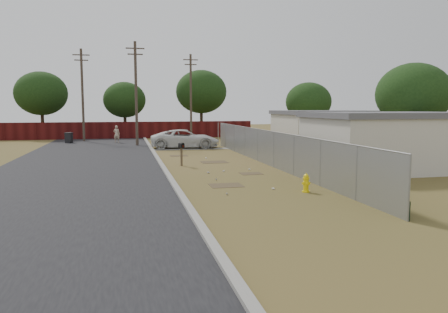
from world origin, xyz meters
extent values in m
plane|color=brown|center=(0.00, 0.00, 0.00)|extent=(120.00, 120.00, 0.00)
cube|color=black|center=(-7.50, 8.00, 0.01)|extent=(9.00, 60.00, 0.02)
cube|color=gray|center=(-3.00, 8.00, 0.06)|extent=(0.25, 60.00, 0.12)
cube|color=gray|center=(0.00, 11.50, 0.01)|extent=(6.20, 1.00, 0.03)
cylinder|color=gray|center=(3.10, -12.00, 1.00)|extent=(0.06, 0.06, 2.00)
cylinder|color=gray|center=(3.10, -9.00, 1.00)|extent=(0.06, 0.06, 2.00)
cylinder|color=gray|center=(3.10, -6.00, 1.00)|extent=(0.06, 0.06, 2.00)
cylinder|color=gray|center=(3.10, -3.00, 1.00)|extent=(0.06, 0.06, 2.00)
cylinder|color=gray|center=(3.10, 0.00, 1.00)|extent=(0.06, 0.06, 2.00)
cylinder|color=gray|center=(3.10, 3.00, 1.00)|extent=(0.06, 0.06, 2.00)
cylinder|color=gray|center=(3.10, 6.00, 1.00)|extent=(0.06, 0.06, 2.00)
cylinder|color=gray|center=(3.10, 9.00, 1.00)|extent=(0.06, 0.06, 2.00)
cylinder|color=gray|center=(3.10, 12.00, 1.00)|extent=(0.06, 0.06, 2.00)
cylinder|color=gray|center=(3.10, 15.00, 1.00)|extent=(0.06, 0.06, 2.00)
cylinder|color=gray|center=(3.10, 1.00, 2.00)|extent=(0.04, 26.00, 0.04)
cube|color=slate|center=(3.10, 1.00, 1.00)|extent=(0.01, 26.00, 2.00)
cube|color=black|center=(3.16, 1.00, 0.30)|extent=(0.03, 26.00, 0.60)
cube|color=#4A100F|center=(-6.00, 25.00, 0.90)|extent=(30.00, 0.12, 1.80)
cylinder|color=#4C3E32|center=(-4.00, 16.00, 4.50)|extent=(0.24, 0.24, 9.00)
cube|color=#4C3E32|center=(-4.00, 16.00, 8.40)|extent=(1.60, 0.10, 0.10)
cube|color=#4C3E32|center=(-4.00, 16.00, 7.90)|extent=(1.30, 0.10, 0.10)
cylinder|color=#4C3E32|center=(-9.00, 22.00, 4.50)|extent=(0.24, 0.24, 9.00)
cube|color=#4C3E32|center=(-9.00, 22.00, 8.40)|extent=(1.60, 0.10, 0.10)
cube|color=#4C3E32|center=(-9.00, 22.00, 7.90)|extent=(1.30, 0.10, 0.10)
cylinder|color=#4C3E32|center=(2.00, 24.00, 4.50)|extent=(0.24, 0.24, 9.00)
cube|color=#4C3E32|center=(2.00, 24.00, 8.40)|extent=(1.60, 0.10, 0.10)
cube|color=#4C3E32|center=(2.00, 24.00, 7.90)|extent=(1.30, 0.10, 0.10)
cube|color=beige|center=(9.00, -2.00, 1.40)|extent=(8.00, 6.00, 2.80)
cube|color=#535258|center=(9.00, -2.00, 2.95)|extent=(8.32, 6.24, 0.30)
cube|color=beige|center=(10.50, 9.00, 1.40)|extent=(7.00, 6.00, 2.80)
cube|color=#535258|center=(10.50, 9.00, 2.95)|extent=(7.28, 6.24, 0.30)
cylinder|color=#342617|center=(-14.00, 29.00, 1.65)|extent=(0.36, 0.36, 3.30)
ellipsoid|color=black|center=(-14.00, 29.00, 4.88)|extent=(5.70, 5.70, 4.84)
cylinder|color=#342617|center=(-5.00, 30.00, 1.43)|extent=(0.36, 0.36, 2.86)
ellipsoid|color=black|center=(-5.00, 30.00, 4.23)|extent=(4.94, 4.94, 4.20)
cylinder|color=#342617|center=(4.00, 29.00, 1.76)|extent=(0.36, 0.36, 3.52)
ellipsoid|color=black|center=(4.00, 29.00, 5.20)|extent=(6.08, 6.08, 5.17)
cylinder|color=#342617|center=(13.00, 18.00, 1.32)|extent=(0.36, 0.36, 2.64)
ellipsoid|color=black|center=(13.00, 18.00, 3.90)|extent=(4.56, 4.56, 3.88)
cylinder|color=#342617|center=(14.00, 3.00, 1.43)|extent=(0.36, 0.36, 2.86)
ellipsoid|color=black|center=(14.00, 3.00, 4.23)|extent=(4.94, 4.94, 4.20)
cylinder|color=yellow|center=(1.97, -7.13, 0.03)|extent=(0.35, 0.35, 0.05)
cylinder|color=yellow|center=(1.97, -7.13, 0.30)|extent=(0.25, 0.25, 0.52)
cylinder|color=yellow|center=(1.97, -7.13, 0.56)|extent=(0.32, 0.32, 0.04)
sphere|color=yellow|center=(1.97, -7.13, 0.63)|extent=(0.24, 0.24, 0.21)
cylinder|color=yellow|center=(1.97, -7.13, 0.74)|extent=(0.04, 0.04, 0.05)
cylinder|color=yellow|center=(1.85, -7.15, 0.36)|extent=(0.10, 0.11, 0.10)
cylinder|color=yellow|center=(2.10, -7.11, 0.36)|extent=(0.10, 0.11, 0.10)
cylinder|color=yellow|center=(1.99, -7.25, 0.36)|extent=(0.14, 0.13, 0.13)
cube|color=brown|center=(-1.88, 1.74, 0.56)|extent=(0.12, 0.12, 1.12)
cube|color=black|center=(-1.88, 1.74, 1.15)|extent=(0.31, 0.57, 0.20)
cylinder|color=black|center=(-1.88, 1.74, 1.25)|extent=(0.31, 0.57, 0.20)
cube|color=#A41D0B|center=(-1.81, 1.46, 1.15)|extent=(0.03, 0.05, 0.11)
imported|color=silver|center=(-0.23, 12.49, 0.77)|extent=(5.80, 3.11, 1.55)
imported|color=tan|center=(-5.81, 19.49, 0.82)|extent=(0.68, 0.54, 1.64)
cube|color=black|center=(-10.22, 20.19, 0.46)|extent=(0.72, 0.72, 0.93)
cube|color=black|center=(-10.22, 20.19, 0.94)|extent=(0.79, 0.79, 0.08)
cylinder|color=black|center=(-10.02, 19.83, 0.10)|extent=(0.10, 0.20, 0.19)
cylinder|color=silver|center=(0.88, -6.35, 0.04)|extent=(0.12, 0.12, 0.07)
cylinder|color=#A2A2A7|center=(-0.93, -3.50, 0.04)|extent=(0.09, 0.11, 0.07)
cylinder|color=silver|center=(1.47, -0.76, 0.04)|extent=(0.11, 0.09, 0.07)
cylinder|color=#A2A2A7|center=(-1.23, -6.99, 0.04)|extent=(0.08, 0.11, 0.07)
cylinder|color=silver|center=(0.14, 4.90, 0.04)|extent=(0.11, 0.12, 0.07)
cylinder|color=#A2A2A7|center=(-0.90, -1.40, 0.04)|extent=(0.12, 0.10, 0.07)
cylinder|color=silver|center=(-0.02, -1.02, 0.04)|extent=(0.12, 0.11, 0.07)
camera|label=1|loc=(-4.99, -23.09, 3.37)|focal=35.00mm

